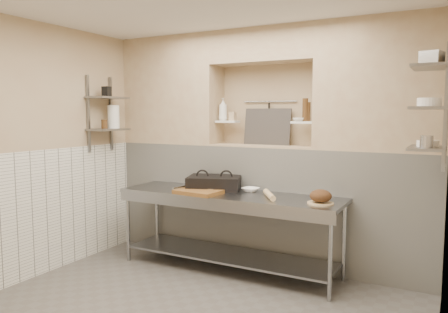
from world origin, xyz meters
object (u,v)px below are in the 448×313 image
Objects in this scene: prep_table at (228,216)px; bowl_alcove at (298,120)px; cutting_board at (198,192)px; rolling_pin at (269,195)px; bread_loaf at (321,196)px; mixing_bowl at (251,190)px; panini_press at (214,183)px; bottle_soap at (223,109)px; jug_left at (114,117)px.

bowl_alcove is (0.63, 0.54, 1.09)m from prep_table.
cutting_board is 0.81m from rolling_pin.
bread_loaf is at bearing -3.75° from prep_table.
mixing_bowl is 0.95m from bread_loaf.
prep_table is at bearing -45.90° from panini_press.
bread_loaf reaches higher than prep_table.
cutting_board is at bearing -83.39° from bottle_soap.
bowl_alcove reaches higher than bread_loaf.
mixing_bowl is 0.46× the size of rolling_pin.
panini_press is at bearing -167.25° from mixing_bowl.
jug_left is at bearing -166.02° from bowl_alcove.
rolling_pin is 0.58m from bread_loaf.
mixing_bowl reaches higher than cutting_board.
bowl_alcove is 2.35m from jug_left.
panini_press is 1.72× the size of rolling_pin.
bread_loaf is 2.84m from jug_left.
bottle_soap reaches higher than jug_left.
rolling_pin is (0.33, -0.24, 0.01)m from mixing_bowl.
bread_loaf is (0.90, -0.29, 0.06)m from mixing_bowl.
panini_press is 1.61m from jug_left.
panini_press is at bearing 169.54° from rolling_pin.
panini_press reaches higher than cutting_board.
prep_table is 1.37m from bowl_alcove.
panini_press is 2.45× the size of jug_left.
cutting_board is 3.79× the size of bowl_alcove.
rolling_pin is at bearing -1.88° from prep_table.
bottle_soap is 2.18× the size of bowl_alcove.
cutting_board is 1.17× the size of rolling_pin.
cutting_board is 1.74× the size of bottle_soap.
jug_left is (-1.82, -0.25, 0.84)m from mixing_bowl.
bread_loaf is at bearing 4.50° from cutting_board.
rolling_pin is at bearing 11.53° from cutting_board.
mixing_bowl is 0.68× the size of bottle_soap.
bottle_soap is (-0.88, 0.59, 0.92)m from rolling_pin.
prep_table is at bearing 31.67° from cutting_board.
jug_left reaches higher than cutting_board.
mixing_bowl is at bearing 40.62° from cutting_board.
mixing_bowl is at bearing -145.40° from bowl_alcove.
bottle_soap reaches higher than mixing_bowl.
prep_table is 0.40m from mixing_bowl.
bowl_alcove is at bearing 5.12° from panini_press.
bread_loaf is (1.37, 0.11, 0.06)m from cutting_board.
prep_table is 0.44m from panini_press.
mixing_bowl reaches higher than prep_table.
mixing_bowl is 1.49× the size of bowl_alcove.
bowl_alcove is (-0.45, 0.61, 0.75)m from bread_loaf.
bread_loaf is 0.77× the size of bottle_soap.
bread_loaf is 0.74× the size of jug_left.
prep_table is at bearing 176.25° from bread_loaf.
bread_loaf is 1.81m from bottle_soap.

